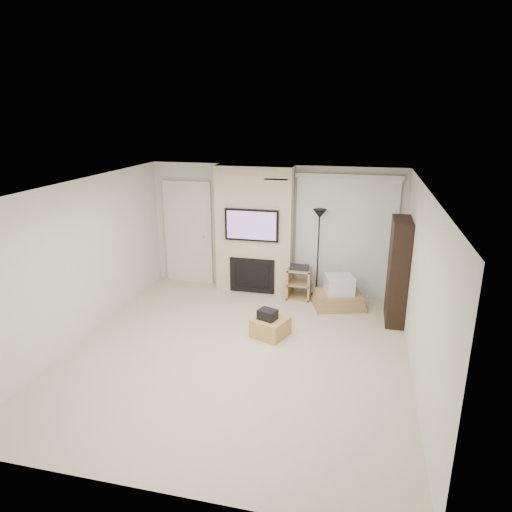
% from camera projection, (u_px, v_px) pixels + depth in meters
% --- Properties ---
extents(floor, '(5.00, 5.50, 0.00)m').
position_uv_depth(floor, '(238.00, 352.00, 6.88)').
color(floor, beige).
rests_on(floor, ground).
extents(ceiling, '(5.00, 5.50, 0.00)m').
position_uv_depth(ceiling, '(235.00, 187.00, 6.13)').
color(ceiling, white).
rests_on(ceiling, wall_back).
extents(wall_back, '(5.00, 0.00, 2.50)m').
position_uv_depth(wall_back, '(274.00, 228.00, 9.06)').
color(wall_back, silver).
rests_on(wall_back, ground).
extents(wall_front, '(5.00, 0.00, 2.50)m').
position_uv_depth(wall_front, '(151.00, 378.00, 3.96)').
color(wall_front, silver).
rests_on(wall_front, ground).
extents(wall_left, '(0.00, 5.50, 2.50)m').
position_uv_depth(wall_left, '(81.00, 261.00, 7.06)').
color(wall_left, silver).
rests_on(wall_left, ground).
extents(wall_right, '(0.00, 5.50, 2.50)m').
position_uv_depth(wall_right, '(421.00, 289.00, 5.96)').
color(wall_right, silver).
rests_on(wall_right, ground).
extents(hvac_vent, '(0.35, 0.18, 0.01)m').
position_uv_depth(hvac_vent, '(276.00, 180.00, 6.79)').
color(hvac_vent, silver).
rests_on(hvac_vent, ceiling).
extents(ottoman, '(0.64, 0.64, 0.30)m').
position_uv_depth(ottoman, '(270.00, 327.00, 7.34)').
color(ottoman, tan).
rests_on(ottoman, floor).
extents(black_bag, '(0.34, 0.30, 0.16)m').
position_uv_depth(black_bag, '(268.00, 314.00, 7.26)').
color(black_bag, black).
rests_on(black_bag, ottoman).
extents(fireplace_wall, '(1.50, 0.47, 2.50)m').
position_uv_depth(fireplace_wall, '(254.00, 231.00, 8.95)').
color(fireplace_wall, beige).
rests_on(fireplace_wall, floor).
extents(entry_door, '(1.02, 0.11, 2.14)m').
position_uv_depth(entry_door, '(189.00, 233.00, 9.48)').
color(entry_door, silver).
rests_on(entry_door, floor).
extents(vertical_blinds, '(1.98, 0.10, 2.37)m').
position_uv_depth(vertical_blinds, '(345.00, 232.00, 8.70)').
color(vertical_blinds, silver).
rests_on(vertical_blinds, floor).
extents(floor_lamp, '(0.26, 0.26, 1.73)m').
position_uv_depth(floor_lamp, '(319.00, 229.00, 8.57)').
color(floor_lamp, black).
rests_on(floor_lamp, floor).
extents(av_stand, '(0.45, 0.38, 0.66)m').
position_uv_depth(av_stand, '(299.00, 281.00, 8.78)').
color(av_stand, tan).
rests_on(av_stand, floor).
extents(box_stack, '(1.06, 0.91, 0.60)m').
position_uv_depth(box_stack, '(339.00, 295.00, 8.43)').
color(box_stack, '#AB7F52').
rests_on(box_stack, floor).
extents(bookshelf, '(0.30, 0.80, 1.80)m').
position_uv_depth(bookshelf, '(398.00, 271.00, 7.67)').
color(bookshelf, black).
rests_on(bookshelf, floor).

